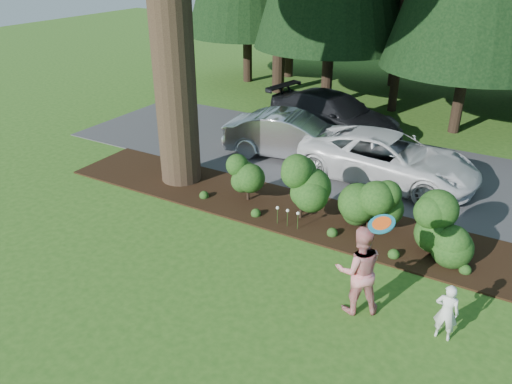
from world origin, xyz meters
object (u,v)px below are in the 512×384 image
adult (359,270)px  frisbee (382,224)px  car_dark_suv (334,114)px  child (447,312)px  car_silver_wagon (293,136)px  car_white_suv (388,158)px

adult → frisbee: (0.35, -0.04, 1.17)m
frisbee → adult: bearing=173.5°
car_dark_suv → child: 11.42m
child → frisbee: 2.08m
child → adult: (-1.73, -0.05, 0.37)m
car_dark_suv → adult: adult is taller
child → car_dark_suv: bearing=-59.5°
car_dark_suv → car_silver_wagon: bearing=-174.1°
car_dark_suv → adult: 10.63m
car_silver_wagon → frisbee: frisbee is taller
car_white_suv → child: 7.06m
frisbee → car_white_suv: bearing=104.6°
car_silver_wagon → adult: bearing=-153.8°
car_white_suv → child: car_white_suv is taller
child → car_white_suv: bearing=-66.6°
child → frisbee: size_ratio=2.25×
car_white_suv → car_dark_suv: 4.51m
adult → child: bearing=150.0°
car_dark_suv → adult: (4.47, -9.64, 0.13)m
car_white_suv → frisbee: bearing=-161.9°
car_white_suv → adult: size_ratio=2.84×
car_silver_wagon → car_dark_suv: size_ratio=0.85×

